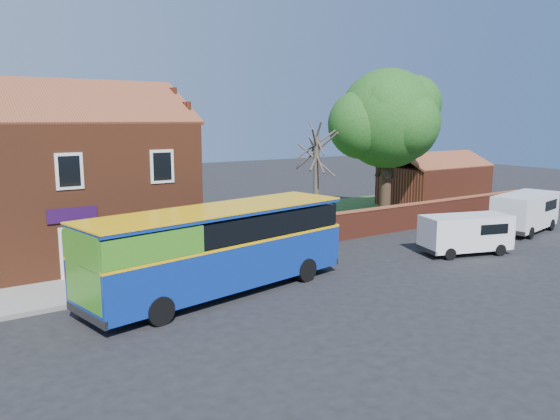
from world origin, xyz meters
TOP-DOWN VIEW (x-y plane):
  - ground at (0.00, 0.00)m, footprint 120.00×120.00m
  - pavement at (-7.00, 5.75)m, footprint 18.00×3.50m
  - kerb at (-7.00, 4.00)m, footprint 18.00×0.15m
  - grass_strip at (13.00, 13.00)m, footprint 26.00×12.00m
  - shop_building at (-7.02, 11.50)m, footprint 12.30×8.13m
  - boundary_wall at (13.00, 7.00)m, footprint 22.00×0.38m
  - outbuilding at (22.00, 13.00)m, footprint 8.20×5.06m
  - bus at (-3.13, 2.45)m, footprint 11.33×4.65m
  - van_near at (10.35, 1.12)m, footprint 4.80×3.05m
  - van_far at (17.73, 2.53)m, footprint 5.57×3.09m
  - large_tree at (13.70, 10.20)m, footprint 8.14×6.44m
  - bare_tree at (6.99, 9.01)m, footprint 2.33×2.78m

SIDE VIEW (x-z plane):
  - ground at x=0.00m, z-range 0.00..0.00m
  - grass_strip at x=13.00m, z-range 0.00..0.04m
  - pavement at x=-7.00m, z-range 0.00..0.12m
  - kerb at x=-7.00m, z-range 0.00..0.14m
  - boundary_wall at x=13.00m, z-range 0.01..1.61m
  - van_near at x=10.35m, z-range 0.12..2.08m
  - van_far at x=17.73m, z-range 0.14..2.45m
  - outbuilding at x=22.00m, z-range -0.48..3.69m
  - bus at x=-3.13m, z-range 0.22..3.58m
  - bare_tree at x=6.99m, z-range 0.08..6.31m
  - shop_building at x=-7.02m, z-range -1.84..8.66m
  - large_tree at x=13.70m, z-range 1.54..11.47m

